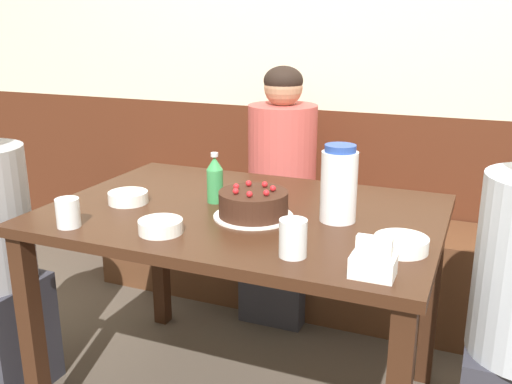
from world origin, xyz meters
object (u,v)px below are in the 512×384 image
object	(u,v)px
napkin_holder	(373,262)
glass_tumbler_short	(68,213)
person_grey_tee	(282,205)
bench_seat	(312,261)
birthday_cake	(253,204)
bowl_side_dish	(128,197)
water_pitcher	(339,184)
bowl_rice_small	(401,244)
glass_water_tall	(293,238)
soju_bottle	(215,179)
bowl_soup_white	(161,226)

from	to	relation	value
napkin_holder	glass_tumbler_short	distance (m)	0.94
person_grey_tee	bench_seat	bearing A→B (deg)	134.50
birthday_cake	bowl_side_dish	xyz separation A→B (m)	(-0.46, -0.03, -0.02)
water_pitcher	bowl_rice_small	distance (m)	0.31
bench_seat	glass_water_tall	bearing A→B (deg)	-76.05
birthday_cake	person_grey_tee	world-z (taller)	person_grey_tee
water_pitcher	bowl_side_dish	xyz separation A→B (m)	(-0.72, -0.10, -0.10)
bench_seat	bowl_rice_small	world-z (taller)	bowl_rice_small
birthday_cake	glass_water_tall	distance (m)	0.34
bowl_side_dish	water_pitcher	bearing A→B (deg)	8.11
birthday_cake	bowl_side_dish	world-z (taller)	birthday_cake
glass_tumbler_short	soju_bottle	bearing A→B (deg)	52.48
napkin_holder	glass_water_tall	xyz separation A→B (m)	(-0.23, 0.04, 0.01)
bench_seat	soju_bottle	xyz separation A→B (m)	(-0.12, -0.79, 0.61)
bowl_soup_white	bowl_rice_small	bearing A→B (deg)	10.99
bowl_side_dish	glass_water_tall	xyz separation A→B (m)	(0.69, -0.23, 0.03)
bowl_side_dish	glass_tumbler_short	size ratio (longest dim) A/B	1.52
soju_bottle	napkin_holder	distance (m)	0.75
soju_bottle	napkin_holder	bearing A→B (deg)	-32.00
bench_seat	soju_bottle	distance (m)	1.01
bowl_rice_small	glass_water_tall	world-z (taller)	glass_water_tall
birthday_cake	water_pitcher	distance (m)	0.28
birthday_cake	person_grey_tee	size ratio (longest dim) A/B	0.22
water_pitcher	bench_seat	bearing A→B (deg)	111.49
glass_tumbler_short	person_grey_tee	world-z (taller)	person_grey_tee
person_grey_tee	glass_tumbler_short	bearing A→B (deg)	-16.08
bench_seat	water_pitcher	bearing A→B (deg)	-68.51
napkin_holder	bowl_rice_small	xyz separation A→B (m)	(0.04, 0.19, -0.02)
water_pitcher	bowl_rice_small	xyz separation A→B (m)	(0.23, -0.18, -0.10)
water_pitcher	glass_tumbler_short	world-z (taller)	water_pitcher
water_pitcher	birthday_cake	bearing A→B (deg)	-164.54
soju_bottle	glass_water_tall	size ratio (longest dim) A/B	1.71
person_grey_tee	bowl_soup_white	bearing A→B (deg)	-1.07
glass_water_tall	bowl_rice_small	bearing A→B (deg)	29.60
water_pitcher	bowl_side_dish	world-z (taller)	water_pitcher
bowl_soup_white	glass_water_tall	size ratio (longest dim) A/B	1.29
water_pitcher	soju_bottle	distance (m)	0.45
birthday_cake	glass_water_tall	bearing A→B (deg)	-48.90
water_pitcher	bowl_soup_white	size ratio (longest dim) A/B	1.84
bench_seat	glass_water_tall	distance (m)	1.31
soju_bottle	glass_water_tall	bearing A→B (deg)	-40.69
water_pitcher	napkin_holder	xyz separation A→B (m)	(0.19, -0.37, -0.08)
soju_bottle	glass_tumbler_short	size ratio (longest dim) A/B	1.97
bowl_soup_white	napkin_holder	bearing A→B (deg)	-5.35
water_pitcher	napkin_holder	world-z (taller)	water_pitcher
bowl_side_dish	person_grey_tee	bearing A→B (deg)	70.75
napkin_holder	bowl_rice_small	distance (m)	0.20
birthday_cake	napkin_holder	size ratio (longest dim) A/B	2.37
napkin_holder	birthday_cake	bearing A→B (deg)	146.16
bench_seat	bowl_rice_small	size ratio (longest dim) A/B	15.00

